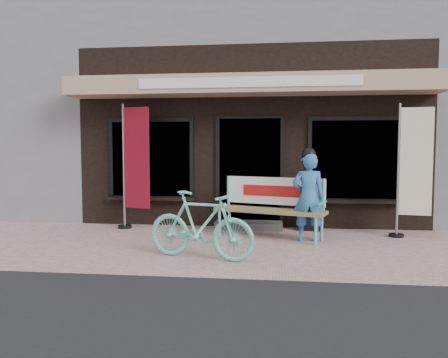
# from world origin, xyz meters

# --- Properties ---
(ground) EXTENTS (70.00, 70.00, 0.00)m
(ground) POSITION_xyz_m (0.00, 0.00, 0.00)
(ground) COLOR #C89899
(ground) RESTS_ON ground
(storefront) EXTENTS (7.00, 6.77, 6.00)m
(storefront) POSITION_xyz_m (0.00, 4.96, 2.99)
(storefront) COLOR black
(storefront) RESTS_ON ground
(bench) EXTENTS (2.00, 1.08, 1.05)m
(bench) POSITION_xyz_m (0.44, 1.04, 0.62)
(bench) COLOR #68CCB7
(bench) RESTS_ON ground
(person) EXTENTS (0.55, 0.37, 1.58)m
(person) POSITION_xyz_m (1.06, 0.80, 0.78)
(person) COLOR #3169A9
(person) RESTS_ON ground
(bicycle) EXTENTS (1.67, 0.85, 0.97)m
(bicycle) POSITION_xyz_m (-0.54, -0.60, 0.48)
(bicycle) COLOR #68CCB7
(bicycle) RESTS_ON ground
(nobori_red) EXTENTS (0.72, 0.33, 2.42)m
(nobori_red) POSITION_xyz_m (-2.20, 1.51, 1.25)
(nobori_red) COLOR gray
(nobori_red) RESTS_ON ground
(nobori_cream) EXTENTS (0.70, 0.29, 2.35)m
(nobori_cream) POSITION_xyz_m (2.88, 1.29, 1.21)
(nobori_cream) COLOR gray
(nobori_cream) RESTS_ON ground
(menu_stand) EXTENTS (0.49, 0.16, 0.97)m
(menu_stand) POSITION_xyz_m (1.17, 1.71, 0.50)
(menu_stand) COLOR black
(menu_stand) RESTS_ON ground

